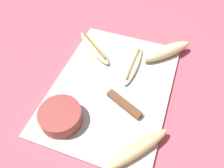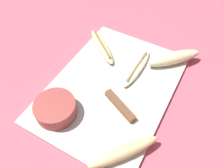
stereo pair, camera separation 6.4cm
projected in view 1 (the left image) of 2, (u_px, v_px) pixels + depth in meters
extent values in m
plane|color=#C65160|center=(112.00, 88.00, 0.66)|extent=(4.00, 4.00, 0.00)
cube|color=beige|center=(112.00, 87.00, 0.66)|extent=(0.46, 0.34, 0.01)
cube|color=brown|center=(124.00, 104.00, 0.60)|extent=(0.07, 0.11, 0.02)
cube|color=#B7BABF|center=(96.00, 83.00, 0.66)|extent=(0.07, 0.12, 0.00)
ellipsoid|color=beige|center=(167.00, 51.00, 0.72)|extent=(0.16, 0.16, 0.04)
ellipsoid|color=#DBC684|center=(138.00, 149.00, 0.52)|extent=(0.16, 0.14, 0.03)
ellipsoid|color=beige|center=(94.00, 48.00, 0.74)|extent=(0.14, 0.17, 0.02)
cube|color=brown|center=(94.00, 45.00, 0.73)|extent=(0.10, 0.12, 0.00)
ellipsoid|color=beige|center=(133.00, 65.00, 0.69)|extent=(0.18, 0.04, 0.02)
cube|color=olive|center=(133.00, 63.00, 0.69)|extent=(0.14, 0.01, 0.00)
cylinder|color=#993D38|center=(61.00, 116.00, 0.57)|extent=(0.11, 0.11, 0.04)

